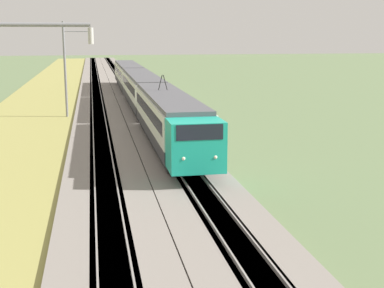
{
  "coord_description": "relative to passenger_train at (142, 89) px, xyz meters",
  "views": [
    {
      "loc": [
        -5.94,
        0.48,
        7.65
      ],
      "look_at": [
        20.46,
        -4.45,
        2.13
      ],
      "focal_mm": 50.0,
      "sensor_mm": 36.0,
      "label": 1
    }
  ],
  "objects": [
    {
      "name": "track_adjacent",
      "position": [
        1.75,
        -0.0,
        -2.1
      ],
      "size": [
        240.0,
        1.57,
        0.45
      ],
      "color": "#4C4238",
      "rests_on": "ground"
    },
    {
      "name": "track_main",
      "position": [
        1.75,
        4.45,
        -2.1
      ],
      "size": [
        240.0,
        1.57,
        0.45
      ],
      "color": "#4C4238",
      "rests_on": "ground"
    },
    {
      "name": "ballast_adjacent",
      "position": [
        1.75,
        -0.0,
        -2.11
      ],
      "size": [
        240.0,
        4.4,
        0.3
      ],
      "color": "gray",
      "rests_on": "ground"
    },
    {
      "name": "catenary_mast_mid",
      "position": [
        -3.51,
        7.27,
        2.29
      ],
      "size": [
        0.22,
        2.56,
        8.81
      ],
      "color": "slate",
      "rests_on": "ground"
    },
    {
      "name": "grass_verge",
      "position": [
        1.75,
        9.9,
        -2.2
      ],
      "size": [
        240.0,
        10.48,
        0.12
      ],
      "color": "#99934C",
      "rests_on": "ground"
    },
    {
      "name": "ballast_main",
      "position": [
        1.75,
        4.45,
        -2.11
      ],
      "size": [
        240.0,
        4.4,
        0.3
      ],
      "color": "gray",
      "rests_on": "ground"
    },
    {
      "name": "passenger_train",
      "position": [
        0.0,
        0.0,
        0.0
      ],
      "size": [
        59.1,
        2.87,
        4.86
      ],
      "rotation": [
        0.0,
        0.0,
        3.14
      ],
      "color": "#19A88E",
      "rests_on": "ground"
    }
  ]
}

